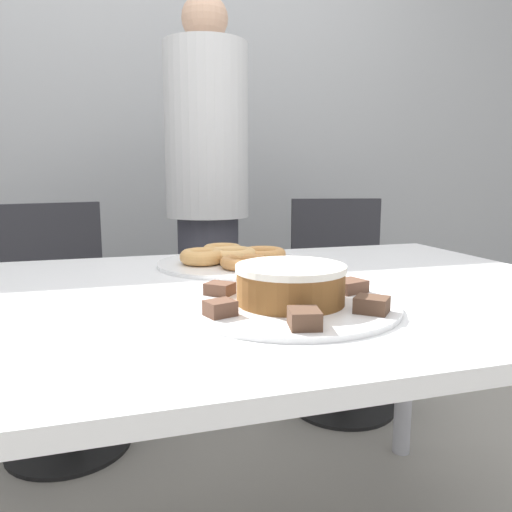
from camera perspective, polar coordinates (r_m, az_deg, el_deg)
wall_back at (r=2.62m, az=-11.29°, el=16.16°), size 8.00×0.05×2.60m
table at (r=1.07m, az=-1.48°, el=-8.12°), size 1.53×1.00×0.74m
person_standing at (r=1.97m, az=-5.55°, el=5.96°), size 0.32×0.32×1.64m
office_chair_left at (r=1.96m, az=-21.53°, el=-8.25°), size 0.54×0.54×0.87m
office_chair_right at (r=2.17m, az=9.76°, el=-6.03°), size 0.53×0.53×0.87m
plate_cake at (r=0.90m, az=3.95°, el=-5.66°), size 0.39×0.39×0.01m
plate_donuts at (r=1.32m, az=-2.68°, el=-0.85°), size 0.40×0.40×0.01m
frosted_cake at (r=0.89m, az=3.98°, el=-3.19°), size 0.20×0.20×0.07m
lamington_0 at (r=0.82m, az=-4.12°, el=-5.96°), size 0.06×0.05×0.03m
lamington_1 at (r=0.76m, az=5.55°, el=-7.11°), size 0.06×0.06×0.03m
lamington_2 at (r=0.86m, az=13.09°, el=-5.44°), size 0.07×0.07×0.03m
lamington_3 at (r=0.99m, az=10.59°, el=-3.40°), size 0.07×0.07×0.02m
lamington_4 at (r=1.04m, az=2.80°, el=-2.73°), size 0.06×0.06×0.02m
lamington_5 at (r=0.96m, az=-4.16°, el=-3.74°), size 0.07×0.06×0.02m
donut_0 at (r=1.31m, az=-2.69°, el=0.13°), size 0.13×0.13×0.04m
donut_1 at (r=1.29m, az=-6.16°, el=-0.06°), size 0.12×0.12×0.04m
donut_2 at (r=1.22m, az=-1.34°, el=-0.71°), size 0.12×0.12×0.03m
donut_3 at (r=1.35m, az=0.78°, el=0.28°), size 0.13×0.13×0.03m
donut_4 at (r=1.42m, az=-3.86°, el=0.71°), size 0.11×0.11×0.03m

